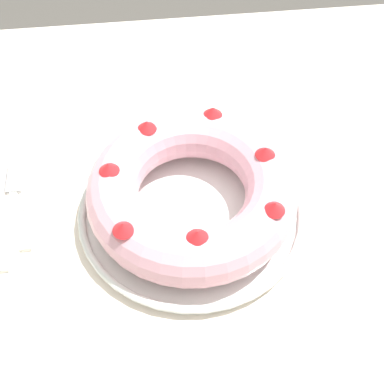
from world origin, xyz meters
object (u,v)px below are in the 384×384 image
(bundt_cake, at_px, (192,192))
(cake_knife, at_px, (30,212))
(serving_dish, at_px, (192,212))
(fork, at_px, (12,207))

(bundt_cake, height_order, cake_knife, bundt_cake)
(serving_dish, xyz_separation_m, cake_knife, (-0.25, 0.03, -0.01))
(fork, height_order, cake_knife, cake_knife)
(bundt_cake, relative_size, fork, 1.56)
(serving_dish, bearing_deg, bundt_cake, 135.96)
(serving_dish, relative_size, cake_knife, 1.99)
(cake_knife, bearing_deg, serving_dish, -2.42)
(serving_dish, distance_m, fork, 0.29)
(fork, bearing_deg, serving_dish, -4.15)
(fork, bearing_deg, cake_knife, -19.49)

